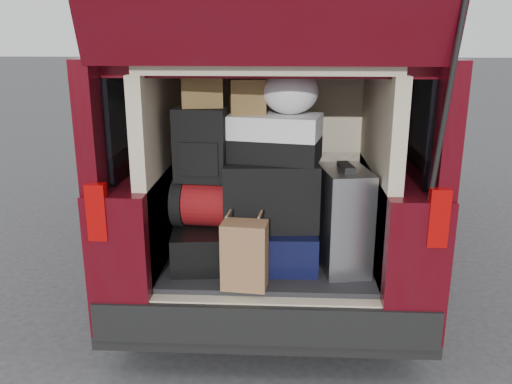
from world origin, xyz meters
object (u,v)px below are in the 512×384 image
Objects in this scene: black_soft_case at (270,194)px; backpack at (201,145)px; navy_hardshell at (279,243)px; twotone_duffel at (268,137)px; silver_roller at (344,220)px; black_hardshell at (208,242)px; kraft_bag at (245,255)px; red_duffel at (212,202)px.

backpack is at bearing -179.46° from black_soft_case.
twotone_duffel is at bearing 152.42° from navy_hardshell.
backpack is (-0.40, -0.03, 0.30)m from black_soft_case.
silver_roller is (0.37, -0.08, 0.19)m from navy_hardshell.
kraft_bag is (0.25, -0.37, 0.07)m from black_hardshell.
silver_roller is at bearing -11.70° from black_hardshell.
silver_roller reaches higher than black_hardshell.
backpack is at bearing 168.60° from silver_roller.
black_soft_case is 0.50m from backpack.
black_soft_case is (0.13, 0.35, 0.24)m from kraft_bag.
backpack reaches higher than black_hardshell.
twotone_duffel is (-0.45, 0.11, 0.46)m from silver_roller.
backpack is at bearing -130.16° from red_duffel.
black_soft_case is at bearing -165.83° from navy_hardshell.
backpack reaches higher than twotone_duffel.
black_soft_case reaches higher than silver_roller.
black_soft_case reaches higher than kraft_bag.
twotone_duffel is at bearing 17.95° from backpack.
red_duffel reaches higher than kraft_bag.
silver_roller is 0.64m from kraft_bag.
black_soft_case is 1.30× the size of backpack.
backpack is 0.71× the size of twotone_duffel.
backpack reaches higher than navy_hardshell.
twotone_duffel is (0.38, 0.08, 0.03)m from backpack.
black_soft_case reaches higher than black_hardshell.
kraft_bag is 0.89× the size of backpack.
black_hardshell is at bearing 74.85° from backpack.
silver_roller is (0.81, -0.08, 0.19)m from black_hardshell.
silver_roller is at bearing 33.55° from kraft_bag.
backpack is 0.39m from twotone_duffel.
black_soft_case is at bearing 2.71° from red_duffel.
black_soft_case is (-0.06, -0.02, 0.31)m from navy_hardshell.
twotone_duffel reaches higher than kraft_bag.
red_duffel is at bearing 127.21° from kraft_bag.
red_duffel is at bearing 49.91° from backpack.
twotone_duffel reaches higher than navy_hardshell.
black_soft_case is (0.35, -0.02, 0.06)m from red_duffel.
silver_roller is 0.65m from twotone_duffel.
silver_roller is at bearing -2.38° from twotone_duffel.
black_hardshell is 1.51× the size of kraft_bag.
black_soft_case reaches higher than navy_hardshell.
red_duffel is (0.03, 0.00, 0.26)m from black_hardshell.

